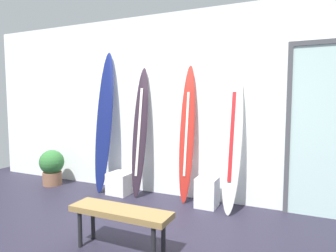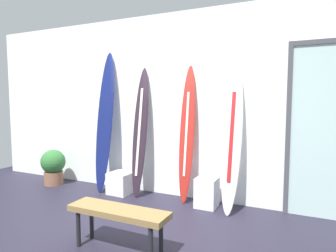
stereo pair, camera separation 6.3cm
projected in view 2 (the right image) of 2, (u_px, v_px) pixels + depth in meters
name	position (u px, v px, depth m)	size (l,w,h in m)	color
ground	(124.00, 224.00, 3.63)	(8.00, 8.00, 0.04)	#232130
wall_back	(169.00, 106.00, 4.67)	(7.20, 0.20, 2.80)	white
surfboard_navy	(105.00, 122.00, 4.81)	(0.31, 0.44, 2.28)	navy
surfboard_charcoal	(140.00, 133.00, 4.58)	(0.25, 0.40, 2.00)	#2A1E29
surfboard_crimson	(187.00, 135.00, 4.29)	(0.23, 0.31, 2.00)	#B4271F
surfboard_ivory	(232.00, 137.00, 3.91)	(0.28, 0.50, 2.02)	silver
display_block_left	(207.00, 192.00, 4.12)	(0.29, 0.29, 0.41)	white
display_block_center	(121.00, 183.00, 4.72)	(0.36, 0.36, 0.34)	silver
potted_plant	(53.00, 166.00, 5.22)	(0.42, 0.42, 0.62)	brown
bench	(118.00, 214.00, 2.91)	(1.05, 0.29, 0.43)	olive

